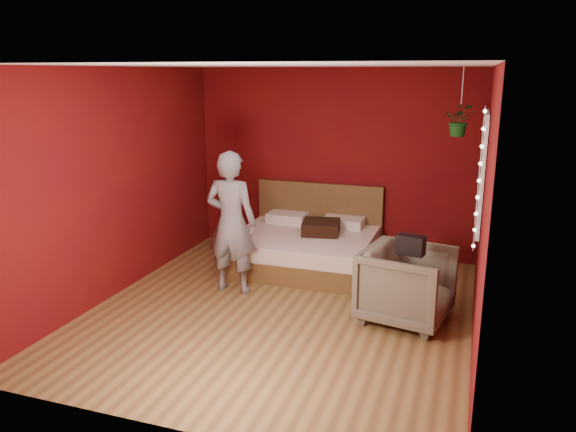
% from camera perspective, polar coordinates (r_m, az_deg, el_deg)
% --- Properties ---
extents(floor, '(4.50, 4.50, 0.00)m').
position_cam_1_polar(floor, '(6.25, -0.68, -9.53)').
color(floor, olive).
rests_on(floor, ground).
extents(room_walls, '(4.04, 4.54, 2.62)m').
position_cam_1_polar(room_walls, '(5.77, -0.73, 5.87)').
color(room_walls, '#66100A').
rests_on(room_walls, ground).
extents(window, '(0.05, 0.97, 1.27)m').
position_cam_1_polar(window, '(6.37, 19.09, 4.26)').
color(window, white).
rests_on(window, room_walls).
extents(fairy_lights, '(0.04, 0.04, 1.45)m').
position_cam_1_polar(fairy_lights, '(5.85, 18.83, 3.43)').
color(fairy_lights, silver).
rests_on(fairy_lights, room_walls).
extents(bed, '(1.83, 1.55, 1.00)m').
position_cam_1_polar(bed, '(7.55, 1.81, -3.10)').
color(bed, brown).
rests_on(bed, ground).
extents(person, '(0.62, 0.41, 1.68)m').
position_cam_1_polar(person, '(6.54, -5.79, -0.68)').
color(person, slate).
rests_on(person, ground).
extents(armchair, '(1.02, 1.00, 0.79)m').
position_cam_1_polar(armchair, '(5.98, 11.97, -6.87)').
color(armchair, '#64634F').
rests_on(armchair, ground).
extents(handbag, '(0.30, 0.19, 0.20)m').
position_cam_1_polar(handbag, '(5.64, 12.35, -2.89)').
color(handbag, black).
rests_on(handbag, armchair).
extents(throw_pillow, '(0.55, 0.55, 0.17)m').
position_cam_1_polar(throw_pillow, '(7.43, 3.37, -1.16)').
color(throw_pillow, black).
rests_on(throw_pillow, bed).
extents(hanging_plant, '(0.35, 0.31, 0.78)m').
position_cam_1_polar(hanging_plant, '(6.73, 17.07, 9.28)').
color(hanging_plant, silver).
rests_on(hanging_plant, room_walls).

